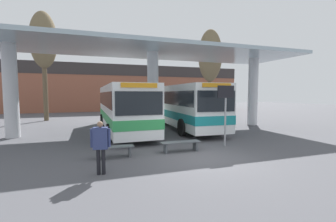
% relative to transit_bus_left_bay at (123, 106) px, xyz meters
% --- Properties ---
extents(ground_plane, '(100.00, 100.00, 0.00)m').
position_rel_transit_bus_left_bay_xyz_m(ground_plane, '(2.07, -7.54, -1.73)').
color(ground_plane, '#4C4C51').
extents(townhouse_backdrop, '(40.00, 0.58, 7.02)m').
position_rel_transit_bus_left_bay_xyz_m(townhouse_backdrop, '(2.07, 18.90, 2.36)').
color(townhouse_backdrop, brown).
rests_on(townhouse_backdrop, ground_plane).
extents(station_canopy, '(22.13, 6.35, 5.73)m').
position_rel_transit_bus_left_bay_xyz_m(station_canopy, '(2.07, -0.21, 3.22)').
color(station_canopy, silver).
rests_on(station_canopy, ground_plane).
extents(transit_bus_left_bay, '(2.83, 10.58, 3.11)m').
position_rel_transit_bus_left_bay_xyz_m(transit_bus_left_bay, '(0.00, 0.00, 0.00)').
color(transit_bus_left_bay, white).
rests_on(transit_bus_left_bay, ground_plane).
extents(transit_bus_center_bay, '(2.94, 10.54, 3.18)m').
position_rel_transit_bus_left_bay_xyz_m(transit_bus_center_bay, '(4.46, 0.12, 0.05)').
color(transit_bus_center_bay, white).
rests_on(transit_bus_center_bay, ground_plane).
extents(waiting_bench_near_pillar, '(1.61, 0.44, 0.46)m').
position_rel_transit_bus_left_bay_xyz_m(waiting_bench_near_pillar, '(-1.25, -6.47, -1.40)').
color(waiting_bench_near_pillar, '#4C5156').
rests_on(waiting_bench_near_pillar, ground_plane).
extents(waiting_bench_mid_platform, '(1.79, 0.44, 0.46)m').
position_rel_transit_bus_left_bay_xyz_m(waiting_bench_mid_platform, '(1.65, -6.47, -1.39)').
color(waiting_bench_mid_platform, '#4C5156').
rests_on(waiting_bench_mid_platform, ground_plane).
extents(info_sign_platform, '(0.90, 0.09, 2.98)m').
position_rel_transit_bus_left_bay_xyz_m(info_sign_platform, '(4.17, -6.09, 0.39)').
color(info_sign_platform, gray).
rests_on(info_sign_platform, ground_plane).
extents(pedestrian_waiting, '(0.63, 0.33, 1.71)m').
position_rel_transit_bus_left_bay_xyz_m(pedestrian_waiting, '(-1.80, -8.26, -0.69)').
color(pedestrian_waiting, black).
rests_on(pedestrian_waiting, ground_plane).
extents(poplar_tree_behind_left, '(2.73, 2.73, 10.04)m').
position_rel_transit_bus_left_bay_xyz_m(poplar_tree_behind_left, '(11.15, 7.91, 5.22)').
color(poplar_tree_behind_left, brown).
rests_on(poplar_tree_behind_left, ground_plane).
extents(poplar_tree_behind_right, '(2.42, 2.42, 10.33)m').
position_rel_transit_bus_left_bay_xyz_m(poplar_tree_behind_right, '(-6.23, 8.70, 5.79)').
color(poplar_tree_behind_right, brown).
rests_on(poplar_tree_behind_right, ground_plane).
extents(parked_car_street, '(4.35, 2.06, 1.99)m').
position_rel_transit_bus_left_bay_xyz_m(parked_car_street, '(5.87, 15.49, -0.77)').
color(parked_car_street, black).
rests_on(parked_car_street, ground_plane).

